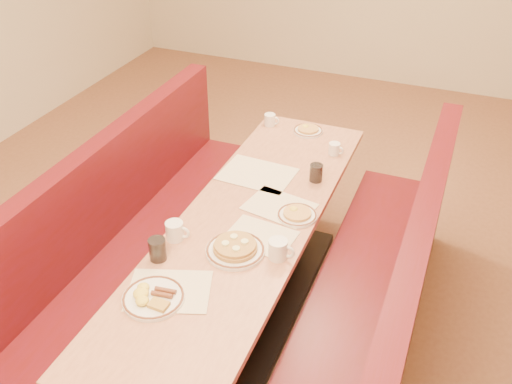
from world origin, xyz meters
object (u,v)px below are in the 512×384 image
at_px(diner_table, 247,274).
at_px(eggs_plate, 152,297).
at_px(coffee_mug_a, 279,249).
at_px(coffee_mug_c, 335,149).
at_px(coffee_mug_d, 270,120).
at_px(soda_tumbler_mid, 316,173).
at_px(pancake_plate, 235,249).
at_px(booth_left, 136,246).
at_px(soda_tumbler_near, 158,249).
at_px(booth_right, 373,311).
at_px(coffee_mug_b, 175,231).

relative_size(diner_table, eggs_plate, 8.92).
distance_m(coffee_mug_a, coffee_mug_c, 1.08).
bearing_deg(eggs_plate, coffee_mug_d, 93.68).
height_order(coffee_mug_a, soda_tumbler_mid, soda_tumbler_mid).
bearing_deg(coffee_mug_c, pancake_plate, -87.60).
height_order(booth_left, soda_tumbler_mid, booth_left).
bearing_deg(coffee_mug_d, pancake_plate, -76.05).
relative_size(pancake_plate, coffee_mug_a, 2.19).
relative_size(eggs_plate, coffee_mug_c, 2.75).
distance_m(diner_table, soda_tumbler_near, 0.68).
xyz_separation_m(diner_table, coffee_mug_d, (-0.28, 1.10, 0.42)).
bearing_deg(coffee_mug_c, booth_right, -48.59).
height_order(diner_table, booth_left, booth_left).
height_order(coffee_mug_a, coffee_mug_d, coffee_mug_a).
height_order(coffee_mug_a, soda_tumbler_near, soda_tumbler_near).
distance_m(booth_right, coffee_mug_a, 0.68).
bearing_deg(eggs_plate, soda_tumbler_mid, 72.49).
height_order(coffee_mug_b, coffee_mug_d, coffee_mug_b).
bearing_deg(booth_right, coffee_mug_d, 132.53).
bearing_deg(diner_table, pancake_plate, -79.00).
distance_m(pancake_plate, soda_tumbler_mid, 0.80).
distance_m(diner_table, coffee_mug_d, 1.21).
xyz_separation_m(booth_right, coffee_mug_a, (-0.47, -0.21, 0.44)).
height_order(booth_right, soda_tumbler_near, booth_right).
bearing_deg(pancake_plate, diner_table, 101.00).
bearing_deg(soda_tumbler_mid, coffee_mug_a, -87.22).
relative_size(coffee_mug_d, soda_tumbler_near, 0.93).
distance_m(eggs_plate, soda_tumbler_near, 0.29).
height_order(booth_left, booth_right, same).
relative_size(diner_table, booth_left, 1.00).
bearing_deg(diner_table, coffee_mug_d, 104.12).
relative_size(diner_table, coffee_mug_c, 24.53).
xyz_separation_m(diner_table, coffee_mug_a, (0.26, -0.21, 0.43)).
xyz_separation_m(coffee_mug_a, soda_tumbler_mid, (-0.04, 0.74, 0.00)).
bearing_deg(soda_tumbler_near, coffee_mug_a, 22.73).
distance_m(soda_tumbler_near, soda_tumbler_mid, 1.09).
bearing_deg(eggs_plate, diner_table, 76.97).
distance_m(diner_table, eggs_plate, 0.82).
relative_size(eggs_plate, coffee_mug_a, 2.08).
bearing_deg(booth_right, soda_tumbler_near, -156.59).
xyz_separation_m(pancake_plate, eggs_plate, (-0.21, -0.44, -0.01)).
xyz_separation_m(coffee_mug_a, coffee_mug_d, (-0.54, 1.31, -0.01)).
distance_m(pancake_plate, coffee_mug_b, 0.33).
distance_m(eggs_plate, coffee_mug_a, 0.65).
bearing_deg(coffee_mug_d, booth_left, -112.10).
distance_m(booth_left, coffee_mug_b, 0.69).
bearing_deg(soda_tumbler_mid, coffee_mug_b, -122.17).
relative_size(coffee_mug_c, soda_tumbler_mid, 0.96).
height_order(booth_left, coffee_mug_d, booth_left).
xyz_separation_m(booth_right, eggs_plate, (-0.89, -0.70, 0.41)).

